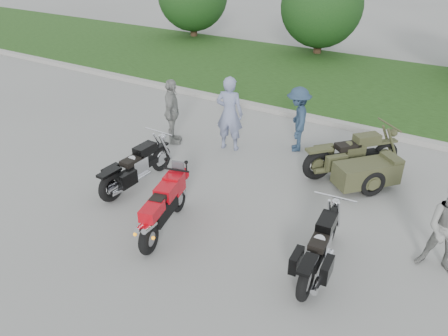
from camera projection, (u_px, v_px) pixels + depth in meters
The scene contains 11 objects.
ground at pixel (205, 218), 8.80m from camera, with size 80.00×80.00×0.00m, color #9D9D98.
curb at pixel (317, 119), 13.22m from camera, with size 60.00×0.30×0.15m, color #A29F98.
grass_strip at pixel (359, 84), 16.30m from camera, with size 60.00×8.00×0.14m, color #316322.
tree_mid_left at pixel (322, 6), 19.18m from camera, with size 3.60×3.60×4.00m.
sportbike_red at pixel (163, 207), 8.16m from camera, with size 0.72×1.95×0.94m.
cruiser_left at pixel (135, 169), 9.69m from camera, with size 0.38×2.26×0.87m.
cruiser_right at pixel (319, 250), 7.24m from camera, with size 0.49×2.19×0.84m.
cruiser_sidecar at pixel (359, 166), 9.81m from camera, with size 2.09×2.30×0.97m.
person_stripe at pixel (229, 114), 11.17m from camera, with size 0.71×0.47×1.96m, color #7F87AC.
person_denim at pixel (298, 119), 11.17m from camera, with size 1.10×0.63×1.70m, color navy.
person_back at pixel (172, 112), 11.55m from camera, with size 1.03×0.43×1.76m, color gray.
Camera 1 is at (4.19, -5.92, 5.09)m, focal length 35.00 mm.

